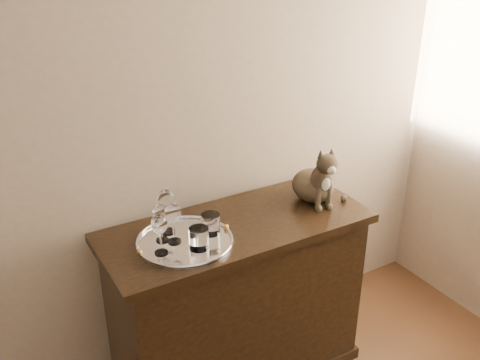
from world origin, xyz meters
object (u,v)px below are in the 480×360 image
object	(u,v)px
wine_glass_b	(167,211)
wine_glass_c	(160,234)
wine_glass_d	(173,223)
tumbler_b	(199,238)
tumbler_c	(211,224)
wine_glass_a	(161,223)
cat	(314,171)
sideboard	(237,302)
tray	(185,242)

from	to	relation	value
wine_glass_b	wine_glass_c	distance (m)	0.16
wine_glass_d	wine_glass_c	bearing A→B (deg)	-147.22
tumbler_b	tumbler_c	size ratio (longest dim) A/B	1.02
wine_glass_c	wine_glass_d	bearing A→B (deg)	32.78
wine_glass_a	cat	bearing A→B (deg)	-0.10
wine_glass_d	cat	bearing A→B (deg)	2.57
sideboard	tumbler_c	xyz separation A→B (m)	(-0.14, -0.03, 0.48)
sideboard	tumbler_b	xyz separation A→B (m)	(-0.23, -0.11, 0.48)
tray	tumbler_b	xyz separation A→B (m)	(0.03, -0.08, 0.05)
wine_glass_c	tumbler_b	distance (m)	0.16
wine_glass_d	wine_glass_b	bearing A→B (deg)	83.98
tray	tumbler_b	size ratio (longest dim) A/B	4.41
cat	tumbler_c	bearing A→B (deg)	-166.11
wine_glass_b	cat	bearing A→B (deg)	-4.31
wine_glass_c	tumbler_b	size ratio (longest dim) A/B	1.89
sideboard	wine_glass_a	xyz separation A→B (m)	(-0.34, 0.02, 0.52)
wine_glass_d	cat	distance (m)	0.73
tumbler_b	wine_glass_c	bearing A→B (deg)	163.17
wine_glass_d	tumbler_b	bearing A→B (deg)	-54.92
wine_glass_d	tumbler_b	world-z (taller)	wine_glass_d
tumbler_c	cat	world-z (taller)	cat
wine_glass_a	wine_glass_c	xyz separation A→B (m)	(-0.04, -0.08, 0.00)
sideboard	wine_glass_d	bearing A→B (deg)	-177.83
wine_glass_d	tumbler_b	xyz separation A→B (m)	(0.07, -0.09, -0.04)
tumbler_c	cat	size ratio (longest dim) A/B	0.30
tumbler_c	tray	bearing A→B (deg)	-178.17
wine_glass_b	tumbler_c	bearing A→B (deg)	-33.93
sideboard	wine_glass_d	world-z (taller)	wine_glass_d
wine_glass_b	cat	xyz separation A→B (m)	(0.72, -0.05, 0.04)
sideboard	cat	distance (m)	0.71
tray	wine_glass_d	size ratio (longest dim) A/B	2.23
wine_glass_a	cat	world-z (taller)	cat
wine_glass_b	cat	world-z (taller)	cat
wine_glass_a	wine_glass_c	distance (m)	0.09
sideboard	wine_glass_b	distance (m)	0.61
tray	wine_glass_b	distance (m)	0.15
wine_glass_b	wine_glass_d	world-z (taller)	wine_glass_b
tray	wine_glass_c	distance (m)	0.15
tray	wine_glass_c	size ratio (longest dim) A/B	2.33
wine_glass_a	sideboard	bearing A→B (deg)	-3.82
tray	wine_glass_b	bearing A→B (deg)	105.42
tumbler_c	wine_glass_d	bearing A→B (deg)	174.74
tumbler_c	cat	xyz separation A→B (m)	(0.57, 0.05, 0.09)
wine_glass_a	tumbler_c	size ratio (longest dim) A/B	1.88
sideboard	tumbler_c	world-z (taller)	tumbler_c
wine_glass_c	wine_glass_d	distance (m)	0.09
wine_glass_b	tumbler_c	size ratio (longest dim) A/B	2.20
wine_glass_b	wine_glass_c	world-z (taller)	wine_glass_b
wine_glass_c	tumbler_b	world-z (taller)	wine_glass_c
wine_glass_b	wine_glass_c	size ratio (longest dim) A/B	1.14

